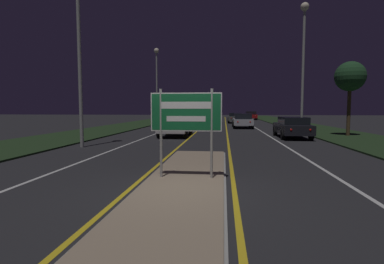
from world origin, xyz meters
name	(u,v)px	position (x,y,z in m)	size (l,w,h in m)	color
ground_plane	(181,190)	(0.00, 0.00, 0.00)	(160.00, 160.00, 0.00)	#232326
median_island	(186,179)	(0.00, 0.91, 0.04)	(2.15, 10.06, 0.10)	#999993
verge_left	(111,129)	(-9.50, 20.00, 0.04)	(5.00, 100.00, 0.08)	#1E3319
verge_right	(322,130)	(9.50, 20.00, 0.04)	(5.00, 100.00, 0.08)	#1E3319
centre_line_yellow_left	(202,126)	(-1.26, 25.00, 0.00)	(0.12, 70.00, 0.01)	gold
centre_line_yellow_right	(226,127)	(1.26, 25.00, 0.00)	(0.12, 70.00, 0.01)	gold
lane_line_white_left	(175,126)	(-4.20, 25.00, 0.00)	(0.12, 70.00, 0.01)	silver
lane_line_white_right	(254,127)	(4.20, 25.00, 0.00)	(0.12, 70.00, 0.01)	silver
edge_line_white_left	(148,126)	(-7.20, 25.00, 0.00)	(0.10, 70.00, 0.01)	silver
edge_line_white_right	(283,127)	(7.20, 25.00, 0.00)	(0.10, 70.00, 0.01)	silver
highway_sign	(186,116)	(0.00, 0.90, 1.76)	(1.90, 0.07, 2.38)	#9E9E99
streetlight_left_near	(79,24)	(-6.13, 7.36, 6.10)	(0.60, 0.60, 8.85)	#9E9E99
streetlight_left_far	(157,73)	(-6.69, 27.07, 5.94)	(0.57, 0.57, 8.79)	#9E9E99
streetlight_right_near	(304,47)	(6.48, 14.87, 6.24)	(0.58, 0.58, 9.22)	#9E9E99
car_receding_0	(292,127)	(5.53, 13.40, 0.74)	(1.92, 4.62, 1.39)	black
car_receding_1	(243,120)	(2.86, 23.15, 0.77)	(1.96, 4.65, 1.44)	#B7B7BC
car_receding_2	(235,117)	(2.48, 33.26, 0.74)	(1.92, 4.60, 1.34)	#4C514C
car_receding_3	(251,115)	(5.58, 44.99, 0.75)	(2.01, 4.37, 1.43)	maroon
car_approaching_0	(176,125)	(-2.36, 13.85, 0.79)	(2.01, 4.65, 1.48)	silver
roadside_palm_right	(350,77)	(9.55, 14.62, 4.07)	(2.02, 2.02, 5.06)	#4C3823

